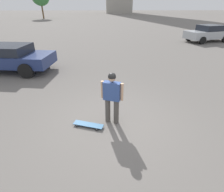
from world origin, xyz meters
name	(u,v)px	position (x,y,z in m)	size (l,w,h in m)	color
ground_plane	(112,122)	(0.00, 0.00, 0.00)	(220.00, 220.00, 0.00)	slate
person	(112,95)	(0.00, 0.00, 0.91)	(0.61, 0.34, 1.57)	#4C4742
skateboard	(88,125)	(-0.70, -0.19, 0.06)	(0.91, 0.48, 0.07)	#336693
car_parked_near	(8,57)	(-5.22, 4.80, 0.73)	(4.77, 2.48, 1.36)	navy
car_parked_far	(208,33)	(9.50, 12.47, 0.77)	(4.58, 2.89, 1.48)	#ADB2B7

